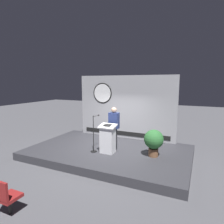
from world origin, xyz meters
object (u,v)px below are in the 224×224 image
speaker_person (114,128)px  microphone_stand (94,139)px  podium (108,139)px  potted_plant (154,141)px  audience_chair_left (6,195)px

speaker_person → microphone_stand: speaker_person is taller
podium → potted_plant: 1.74m
speaker_person → microphone_stand: size_ratio=1.20×
podium → audience_chair_left: bearing=-99.7°
podium → potted_plant: size_ratio=1.12×
podium → audience_chair_left: podium is taller
microphone_stand → podium: bearing=9.3°
podium → microphone_stand: microphone_stand is taller
podium → speaker_person: bearing=84.1°
microphone_stand → audience_chair_left: microphone_stand is taller
speaker_person → microphone_stand: (-0.59, -0.57, -0.37)m
audience_chair_left → podium: bearing=80.3°
speaker_person → potted_plant: size_ratio=1.73×
podium → audience_chair_left: 3.94m
potted_plant → audience_chair_left: size_ratio=1.13×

